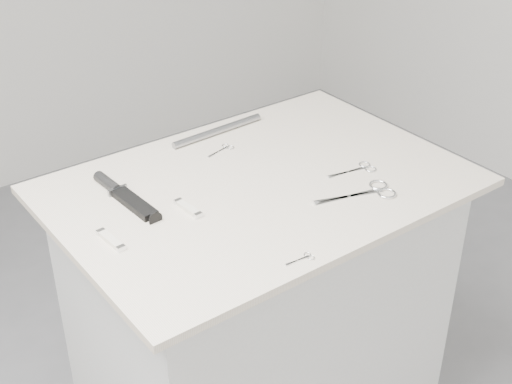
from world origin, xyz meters
TOP-DOWN VIEW (x-y plane):
  - plinth at (0.00, 0.00)m, footprint 0.90×0.60m
  - display_board at (0.00, 0.00)m, footprint 1.00×0.70m
  - large_shears at (0.18, -0.20)m, footprint 0.20×0.11m
  - embroidery_scissors_a at (0.24, -0.10)m, footprint 0.13×0.06m
  - embroidery_scissors_b at (0.02, 0.20)m, footprint 0.09×0.04m
  - tiny_scissors at (-0.12, -0.31)m, footprint 0.07×0.03m
  - sheathed_knife at (-0.30, 0.14)m, footprint 0.06×0.25m
  - pocket_knife_a at (-0.21, -0.00)m, footprint 0.02×0.09m
  - pocket_knife_b at (-0.41, -0.01)m, footprint 0.03×0.09m
  - metal_rail at (0.07, 0.29)m, footprint 0.29×0.03m

SIDE VIEW (x-z plane):
  - plinth at x=0.00m, z-range 0.00..0.90m
  - display_board at x=0.00m, z-range 0.90..0.92m
  - tiny_scissors at x=-0.12m, z-range 0.92..0.92m
  - embroidery_scissors_b at x=0.02m, z-range 0.92..0.92m
  - embroidery_scissors_a at x=0.24m, z-range 0.92..0.92m
  - large_shears at x=0.18m, z-range 0.92..0.93m
  - pocket_knife_a at x=-0.21m, z-range 0.92..0.93m
  - pocket_knife_b at x=-0.41m, z-range 0.92..0.93m
  - sheathed_knife at x=-0.30m, z-range 0.91..0.94m
  - metal_rail at x=0.07m, z-range 0.92..0.94m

